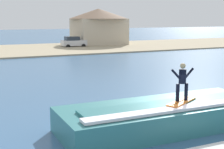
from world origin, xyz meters
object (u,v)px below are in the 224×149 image
object	(u,v)px
surfer	(182,80)
house_gabled_white	(98,25)
wave_crest	(164,115)
surfboard	(181,102)
car_far_shore	(73,42)

from	to	relation	value
surfer	house_gabled_white	bearing A→B (deg)	72.10
wave_crest	surfboard	xyz separation A→B (m)	(0.59, -0.47, 0.69)
car_far_shore	house_gabled_white	size ratio (longest dim) A/B	0.38
wave_crest	surfer	distance (m)	1.82
surfboard	surfer	world-z (taller)	surfer
car_far_shore	house_gabled_white	world-z (taller)	house_gabled_white
surfboard	house_gabled_white	size ratio (longest dim) A/B	0.19
wave_crest	surfer	world-z (taller)	surfer
surfboard	surfer	xyz separation A→B (m)	(0.03, 0.02, 0.97)
wave_crest	car_far_shore	distance (m)	41.46
house_gabled_white	car_far_shore	bearing A→B (deg)	-151.21
wave_crest	house_gabled_white	xyz separation A→B (m)	(14.87, 43.70, 3.09)
wave_crest	car_far_shore	world-z (taller)	car_far_shore
wave_crest	house_gabled_white	size ratio (longest dim) A/B	0.89
surfer	wave_crest	bearing A→B (deg)	144.18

